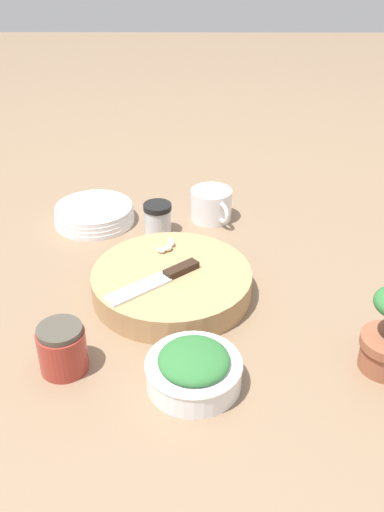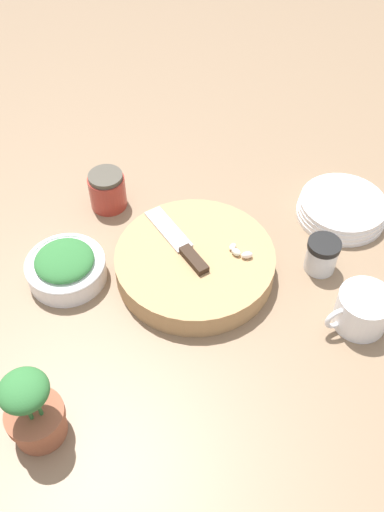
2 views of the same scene
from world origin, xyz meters
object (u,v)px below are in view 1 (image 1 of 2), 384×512
object	(u,v)px
herb_bowl	(194,369)
chef_knife	(160,278)
coffee_mug	(212,205)
cutting_board	(172,282)
garlic_cloves	(168,246)
spice_jar	(158,218)
plate_stack	(94,214)
honey_jar	(62,348)

from	to	relation	value
herb_bowl	chef_knife	bearing A→B (deg)	-163.30
herb_bowl	coffee_mug	size ratio (longest dim) A/B	1.30
cutting_board	chef_knife	world-z (taller)	chef_knife
cutting_board	garlic_cloves	size ratio (longest dim) A/B	6.26
herb_bowl	spice_jar	distance (m)	0.48
garlic_cloves	plate_stack	xyz separation A→B (m)	(-0.20, -0.18, -0.04)
honey_jar	chef_knife	bearing A→B (deg)	140.55
cutting_board	plate_stack	bearing A→B (deg)	-145.91
coffee_mug	cutting_board	bearing A→B (deg)	-15.36
coffee_mug	herb_bowl	bearing A→B (deg)	-4.15
cutting_board	honey_jar	distance (m)	0.26
cutting_board	spice_jar	distance (m)	0.24
garlic_cloves	coffee_mug	size ratio (longest dim) A/B	0.42
herb_bowl	honey_jar	world-z (taller)	honey_jar
spice_jar	plate_stack	xyz separation A→B (m)	(-0.05, -0.15, -0.02)
garlic_cloves	plate_stack	world-z (taller)	garlic_cloves
cutting_board	herb_bowl	bearing A→B (deg)	10.01
plate_stack	herb_bowl	bearing A→B (deg)	24.02
herb_bowl	spice_jar	bearing A→B (deg)	-170.15
chef_knife	herb_bowl	xyz separation A→B (m)	(0.21, 0.06, -0.02)
plate_stack	cutting_board	bearing A→B (deg)	34.09
cutting_board	honey_jar	bearing A→B (deg)	-38.36
chef_knife	garlic_cloves	distance (m)	0.11
garlic_cloves	honey_jar	size ratio (longest dim) A/B	0.59
honey_jar	plate_stack	bearing A→B (deg)	-176.95
plate_stack	honey_jar	size ratio (longest dim) A/B	2.26
chef_knife	plate_stack	size ratio (longest dim) A/B	0.90
cutting_board	herb_bowl	xyz separation A→B (m)	(0.24, 0.04, 0.01)
herb_bowl	coffee_mug	distance (m)	0.54
cutting_board	honey_jar	xyz separation A→B (m)	(0.21, -0.16, 0.02)
honey_jar	garlic_cloves	bearing A→B (deg)	151.63
garlic_cloves	spice_jar	xyz separation A→B (m)	(-0.15, -0.03, -0.02)
chef_knife	herb_bowl	world-z (taller)	herb_bowl
spice_jar	herb_bowl	bearing A→B (deg)	9.85
coffee_mug	honey_jar	size ratio (longest dim) A/B	1.41
herb_bowl	plate_stack	distance (m)	0.57
garlic_cloves	spice_jar	distance (m)	0.16
spice_jar	cutting_board	bearing A→B (deg)	9.69
garlic_cloves	herb_bowl	bearing A→B (deg)	9.37
chef_knife	plate_stack	bearing A→B (deg)	-11.29
cutting_board	chef_knife	bearing A→B (deg)	-31.87
spice_jar	coffee_mug	size ratio (longest dim) A/B	0.60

